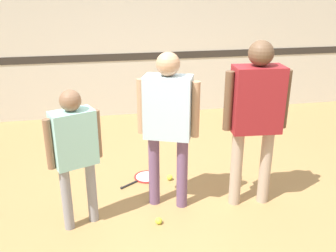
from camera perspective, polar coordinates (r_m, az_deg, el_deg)
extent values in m
plane|color=#A87F4C|center=(3.99, 3.11, -12.45)|extent=(16.00, 16.00, 0.00)
cube|color=beige|center=(6.44, -3.50, 15.66)|extent=(16.00, 0.06, 3.20)
cube|color=#2D2823|center=(6.49, -3.34, 10.57)|extent=(16.00, 0.01, 0.12)
cylinder|color=#6B4C70|center=(3.90, -2.13, -6.73)|extent=(0.11, 0.11, 0.77)
cylinder|color=#6B4C70|center=(3.85, 2.16, -7.11)|extent=(0.11, 0.11, 0.77)
cube|color=silver|center=(3.60, 0.00, 2.88)|extent=(0.51, 0.40, 0.61)
sphere|color=tan|center=(3.49, 0.00, 9.43)|extent=(0.23, 0.23, 0.23)
cylinder|color=tan|center=(3.66, -4.11, 2.99)|extent=(0.08, 0.08, 0.55)
cylinder|color=tan|center=(3.56, 4.21, 2.50)|extent=(0.08, 0.08, 0.55)
cylinder|color=gray|center=(3.66, -15.17, -10.61)|extent=(0.09, 0.09, 0.65)
cylinder|color=gray|center=(3.73, -11.55, -9.69)|extent=(0.09, 0.09, 0.65)
cube|color=#99D8D1|center=(3.43, -14.14, -1.82)|extent=(0.43, 0.33, 0.51)
sphere|color=brown|center=(3.32, -14.68, 3.78)|extent=(0.19, 0.19, 0.19)
cylinder|color=brown|center=(3.38, -17.69, -2.69)|extent=(0.07, 0.07, 0.46)
cylinder|color=brown|center=(3.51, -10.71, -1.18)|extent=(0.07, 0.07, 0.46)
cylinder|color=tan|center=(4.04, 14.61, -6.01)|extent=(0.12, 0.12, 0.82)
cylinder|color=tan|center=(3.94, 10.36, -6.35)|extent=(0.12, 0.12, 0.82)
cube|color=maroon|center=(3.72, 13.40, 3.96)|extent=(0.50, 0.30, 0.65)
sphere|color=brown|center=(3.62, 13.99, 10.71)|extent=(0.24, 0.24, 0.24)
cylinder|color=brown|center=(3.82, 17.38, 3.91)|extent=(0.09, 0.09, 0.58)
cylinder|color=brown|center=(3.63, 9.18, 3.74)|extent=(0.09, 0.09, 0.58)
torus|color=red|center=(4.56, -3.25, -7.72)|extent=(0.42, 0.42, 0.02)
cylinder|color=silver|center=(4.56, -3.25, -7.72)|extent=(0.26, 0.26, 0.01)
cylinder|color=black|center=(4.42, -5.84, -8.83)|extent=(0.21, 0.15, 0.02)
sphere|color=black|center=(4.35, -7.08, -9.35)|extent=(0.03, 0.03, 0.03)
sphere|color=#CCE038|center=(3.75, -1.42, -14.26)|extent=(0.07, 0.07, 0.07)
sphere|color=#CCE038|center=(4.49, 0.27, -7.85)|extent=(0.07, 0.07, 0.07)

